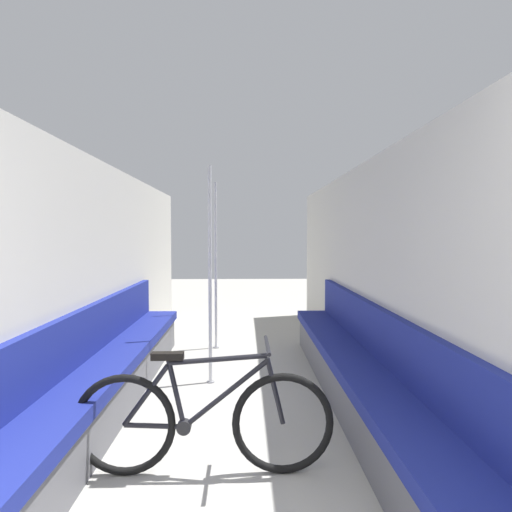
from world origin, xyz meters
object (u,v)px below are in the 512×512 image
object	(u,v)px
grab_pole_near	(216,268)
grab_pole_far	(210,278)
bench_seat_row_left	(97,386)
bicycle	(203,420)
bench_seat_row_right	(365,384)

from	to	relation	value
grab_pole_near	grab_pole_far	distance (m)	1.43
grab_pole_near	bench_seat_row_left	bearing A→B (deg)	-108.16
bench_seat_row_left	bicycle	world-z (taller)	bench_seat_row_left
grab_pole_far	bench_seat_row_right	bearing A→B (deg)	-37.00
grab_pole_near	grab_pole_far	world-z (taller)	same
bench_seat_row_left	bicycle	xyz separation A→B (m)	(0.92, -0.80, 0.04)
bench_seat_row_left	bench_seat_row_right	size ratio (longest dim) A/B	1.00
bench_seat_row_left	bench_seat_row_right	bearing A→B (deg)	0.00
bench_seat_row_right	bicycle	world-z (taller)	bench_seat_row_right
grab_pole_near	grab_pole_far	bearing A→B (deg)	-88.67
bench_seat_row_left	bicycle	distance (m)	1.22
bench_seat_row_right	grab_pole_near	bearing A→B (deg)	119.25
bicycle	bench_seat_row_right	bearing A→B (deg)	17.17
bench_seat_row_left	grab_pole_far	bearing A→B (deg)	50.32
bench_seat_row_right	grab_pole_far	xyz separation A→B (m)	(-1.33, 1.00, 0.77)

